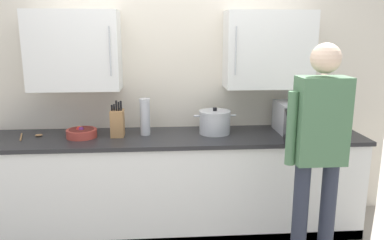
# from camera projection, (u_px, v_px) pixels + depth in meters

# --- Properties ---
(back_wall_tiled) EXTENTS (4.24, 0.44, 2.71)m
(back_wall_tiled) POSITION_uv_depth(u_px,v_px,m) (173.00, 73.00, 3.54)
(back_wall_tiled) COLOR beige
(back_wall_tiled) RESTS_ON ground_plane
(counter_unit) EXTENTS (3.31, 0.67, 0.90)m
(counter_unit) POSITION_uv_depth(u_px,v_px,m) (175.00, 184.00, 3.44)
(counter_unit) COLOR white
(counter_unit) RESTS_ON ground_plane
(microwave_oven) EXTENTS (0.61, 0.76, 0.27)m
(microwave_oven) POSITION_uv_depth(u_px,v_px,m) (303.00, 118.00, 3.43)
(microwave_oven) COLOR #B7BABF
(microwave_oven) RESTS_ON counter_unit
(thermos_flask) EXTENTS (0.09, 0.09, 0.32)m
(thermos_flask) POSITION_uv_depth(u_px,v_px,m) (145.00, 117.00, 3.34)
(thermos_flask) COLOR #B7BABF
(thermos_flask) RESTS_ON counter_unit
(wooden_spoon) EXTENTS (0.21, 0.22, 0.02)m
(wooden_spoon) POSITION_uv_depth(u_px,v_px,m) (30.00, 136.00, 3.30)
(wooden_spoon) COLOR #A37547
(wooden_spoon) RESTS_ON counter_unit
(stock_pot) EXTENTS (0.38, 0.28, 0.24)m
(stock_pot) POSITION_uv_depth(u_px,v_px,m) (215.00, 122.00, 3.40)
(stock_pot) COLOR #B7BABF
(stock_pot) RESTS_ON counter_unit
(fruit_bowl) EXTENTS (0.26, 0.26, 0.10)m
(fruit_bowl) POSITION_uv_depth(u_px,v_px,m) (82.00, 133.00, 3.28)
(fruit_bowl) COLOR #AD3D33
(fruit_bowl) RESTS_ON counter_unit
(knife_block) EXTENTS (0.11, 0.15, 0.32)m
(knife_block) POSITION_uv_depth(u_px,v_px,m) (117.00, 123.00, 3.30)
(knife_block) COLOR #A37547
(knife_block) RESTS_ON counter_unit
(person_figure) EXTENTS (0.48, 0.63, 1.72)m
(person_figure) POSITION_uv_depth(u_px,v_px,m) (319.00, 145.00, 2.61)
(person_figure) COLOR #282D3D
(person_figure) RESTS_ON ground_plane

